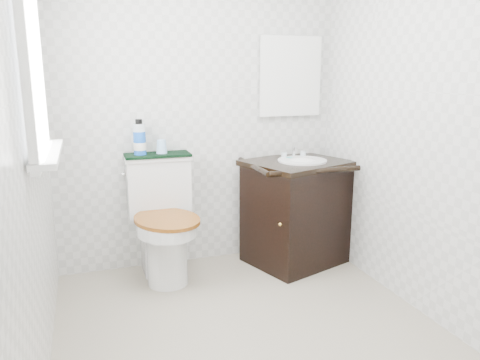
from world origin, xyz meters
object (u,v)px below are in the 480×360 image
vanity (296,209)px  trash_bin (263,244)px  mouthwash_bottle (140,139)px  toilet (163,226)px  cup (162,147)px

vanity → trash_bin: 0.39m
vanity → mouthwash_bottle: 1.31m
toilet → trash_bin: toilet is taller
trash_bin → mouthwash_bottle: size_ratio=1.08×
cup → mouthwash_bottle: bearing=-177.9°
mouthwash_bottle → cup: size_ratio=2.54×
toilet → mouthwash_bottle: size_ratio=3.47×
toilet → trash_bin: (0.80, 0.03, -0.24)m
cup → toilet: bearing=-104.1°
trash_bin → cup: 1.12m
toilet → trash_bin: bearing=1.9°
toilet → cup: cup is taller
trash_bin → cup: size_ratio=2.75×
trash_bin → cup: (-0.76, 0.11, 0.81)m
toilet → vanity: size_ratio=0.96×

